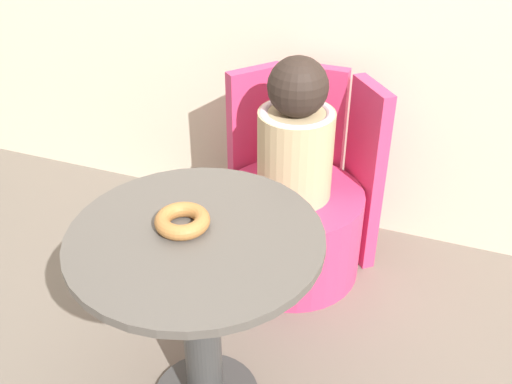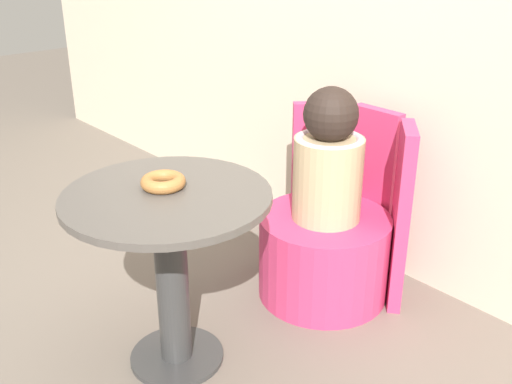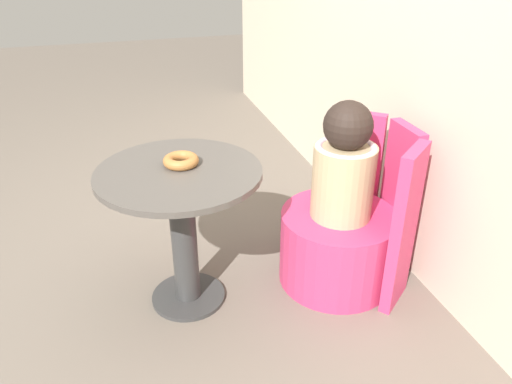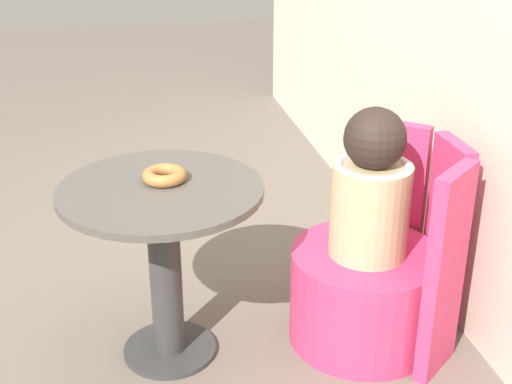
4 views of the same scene
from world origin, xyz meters
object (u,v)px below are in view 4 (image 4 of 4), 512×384
object	(u,v)px
tub_chair	(364,295)
donut	(164,175)
round_table	(163,237)
child_figure	(371,190)

from	to	relation	value
tub_chair	donut	xyz separation A→B (m)	(-0.10, -0.68, 0.49)
round_table	donut	bearing A→B (deg)	157.32
tub_chair	donut	world-z (taller)	donut
child_figure	donut	distance (m)	0.69
round_table	donut	distance (m)	0.21
child_figure	donut	size ratio (longest dim) A/B	3.64
tub_chair	child_figure	world-z (taller)	child_figure
child_figure	donut	xyz separation A→B (m)	(-0.10, -0.68, 0.07)
child_figure	round_table	bearing A→B (deg)	-94.47
tub_chair	donut	bearing A→B (deg)	-98.21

